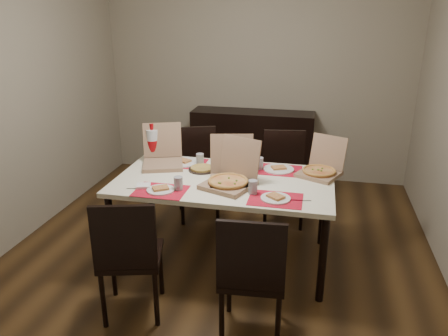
{
  "coord_description": "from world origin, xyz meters",
  "views": [
    {
      "loc": [
        0.78,
        -3.43,
        2.1
      ],
      "look_at": [
        0.06,
        -0.12,
        0.85
      ],
      "focal_mm": 35.0,
      "sensor_mm": 36.0,
      "label": 1
    }
  ],
  "objects_px": {
    "chair_far_right": "(283,173)",
    "pizza_box_center": "(230,179)",
    "chair_far_left": "(197,168)",
    "chair_near_right": "(252,273)",
    "soda_bottle": "(153,144)",
    "chair_near_left": "(129,254)",
    "dining_table": "(224,187)",
    "sideboard": "(252,147)",
    "dip_bowl": "(237,173)"
  },
  "relations": [
    {
      "from": "chair_near_left",
      "to": "soda_bottle",
      "type": "bearing_deg",
      "value": 103.08
    },
    {
      "from": "chair_near_right",
      "to": "chair_far_right",
      "type": "distance_m",
      "value": 1.84
    },
    {
      "from": "sideboard",
      "to": "chair_far_left",
      "type": "xyz_separation_m",
      "value": [
        -0.41,
        -1.07,
        0.06
      ]
    },
    {
      "from": "chair_near_left",
      "to": "pizza_box_center",
      "type": "bearing_deg",
      "value": 55.03
    },
    {
      "from": "pizza_box_center",
      "to": "soda_bottle",
      "type": "height_order",
      "value": "pizza_box_center"
    },
    {
      "from": "soda_bottle",
      "to": "dip_bowl",
      "type": "bearing_deg",
      "value": -15.06
    },
    {
      "from": "chair_near_left",
      "to": "dip_bowl",
      "type": "distance_m",
      "value": 1.2
    },
    {
      "from": "chair_far_left",
      "to": "chair_far_right",
      "type": "xyz_separation_m",
      "value": [
        0.9,
        0.06,
        0.0
      ]
    },
    {
      "from": "chair_far_right",
      "to": "dining_table",
      "type": "bearing_deg",
      "value": -115.66
    },
    {
      "from": "dining_table",
      "to": "sideboard",
      "type": "bearing_deg",
      "value": 91.69
    },
    {
      "from": "pizza_box_center",
      "to": "chair_near_right",
      "type": "bearing_deg",
      "value": -69.26
    },
    {
      "from": "chair_near_left",
      "to": "chair_near_right",
      "type": "distance_m",
      "value": 0.86
    },
    {
      "from": "soda_bottle",
      "to": "chair_far_right",
      "type": "bearing_deg",
      "value": 24.07
    },
    {
      "from": "sideboard",
      "to": "chair_near_left",
      "type": "bearing_deg",
      "value": -98.34
    },
    {
      "from": "dining_table",
      "to": "chair_near_left",
      "type": "height_order",
      "value": "chair_near_left"
    },
    {
      "from": "chair_far_right",
      "to": "pizza_box_center",
      "type": "bearing_deg",
      "value": -108.93
    },
    {
      "from": "chair_near_left",
      "to": "dip_bowl",
      "type": "height_order",
      "value": "chair_near_left"
    },
    {
      "from": "chair_far_right",
      "to": "soda_bottle",
      "type": "bearing_deg",
      "value": -155.93
    },
    {
      "from": "chair_far_left",
      "to": "soda_bottle",
      "type": "height_order",
      "value": "soda_bottle"
    },
    {
      "from": "chair_near_left",
      "to": "dining_table",
      "type": "bearing_deg",
      "value": 62.72
    },
    {
      "from": "chair_near_left",
      "to": "chair_near_right",
      "type": "relative_size",
      "value": 1.0
    },
    {
      "from": "chair_far_right",
      "to": "pizza_box_center",
      "type": "distance_m",
      "value": 1.11
    },
    {
      "from": "dining_table",
      "to": "chair_far_left",
      "type": "xyz_separation_m",
      "value": [
        -0.47,
        0.83,
        -0.17
      ]
    },
    {
      "from": "dining_table",
      "to": "chair_near_left",
      "type": "relative_size",
      "value": 1.94
    },
    {
      "from": "chair_far_right",
      "to": "sideboard",
      "type": "bearing_deg",
      "value": 115.48
    },
    {
      "from": "chair_far_right",
      "to": "dip_bowl",
      "type": "height_order",
      "value": "chair_far_right"
    },
    {
      "from": "sideboard",
      "to": "pizza_box_center",
      "type": "distance_m",
      "value": 2.06
    },
    {
      "from": "dining_table",
      "to": "chair_far_right",
      "type": "height_order",
      "value": "chair_far_right"
    },
    {
      "from": "soda_bottle",
      "to": "pizza_box_center",
      "type": "bearing_deg",
      "value": -29.9
    },
    {
      "from": "chair_far_left",
      "to": "dip_bowl",
      "type": "distance_m",
      "value": 0.93
    },
    {
      "from": "chair_far_right",
      "to": "soda_bottle",
      "type": "distance_m",
      "value": 1.36
    },
    {
      "from": "sideboard",
      "to": "dining_table",
      "type": "xyz_separation_m",
      "value": [
        0.06,
        -1.9,
        0.23
      ]
    },
    {
      "from": "chair_far_right",
      "to": "pizza_box_center",
      "type": "xyz_separation_m",
      "value": [
        -0.35,
        -1.02,
        0.3
      ]
    },
    {
      "from": "chair_near_left",
      "to": "chair_far_right",
      "type": "distance_m",
      "value": 2.01
    },
    {
      "from": "chair_far_left",
      "to": "soda_bottle",
      "type": "relative_size",
      "value": 2.69
    },
    {
      "from": "dining_table",
      "to": "chair_far_right",
      "type": "distance_m",
      "value": 1.0
    },
    {
      "from": "chair_near_right",
      "to": "soda_bottle",
      "type": "xyz_separation_m",
      "value": [
        -1.15,
        1.31,
        0.39
      ]
    },
    {
      "from": "chair_near_left",
      "to": "pizza_box_center",
      "type": "xyz_separation_m",
      "value": [
        0.55,
        0.78,
        0.3
      ]
    },
    {
      "from": "dining_table",
      "to": "chair_far_right",
      "type": "xyz_separation_m",
      "value": [
        0.43,
        0.89,
        -0.17
      ]
    },
    {
      "from": "chair_near_left",
      "to": "chair_far_left",
      "type": "distance_m",
      "value": 1.74
    },
    {
      "from": "chair_near_left",
      "to": "soda_bottle",
      "type": "xyz_separation_m",
      "value": [
        -0.29,
        1.27,
        0.39
      ]
    },
    {
      "from": "dip_bowl",
      "to": "chair_far_right",
      "type": "bearing_deg",
      "value": 66.11
    },
    {
      "from": "chair_far_left",
      "to": "soda_bottle",
      "type": "xyz_separation_m",
      "value": [
        -0.29,
        -0.47,
        0.39
      ]
    },
    {
      "from": "chair_near_left",
      "to": "chair_far_right",
      "type": "height_order",
      "value": "same"
    },
    {
      "from": "chair_far_right",
      "to": "pizza_box_center",
      "type": "height_order",
      "value": "pizza_box_center"
    },
    {
      "from": "sideboard",
      "to": "pizza_box_center",
      "type": "height_order",
      "value": "pizza_box_center"
    },
    {
      "from": "chair_far_left",
      "to": "pizza_box_center",
      "type": "relative_size",
      "value": 1.86
    },
    {
      "from": "dining_table",
      "to": "chair_far_right",
      "type": "bearing_deg",
      "value": 64.34
    },
    {
      "from": "sideboard",
      "to": "chair_far_right",
      "type": "bearing_deg",
      "value": -64.52
    },
    {
      "from": "chair_far_left",
      "to": "dip_bowl",
      "type": "bearing_deg",
      "value": -51.45
    }
  ]
}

